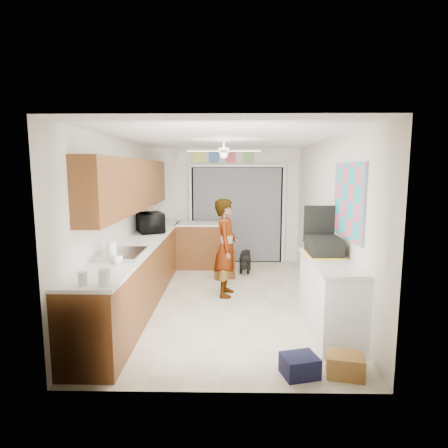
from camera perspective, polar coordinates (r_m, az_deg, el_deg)
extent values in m
plane|color=beige|center=(6.05, -0.06, -11.40)|extent=(5.00, 5.00, 0.00)
plane|color=white|center=(5.71, -0.07, 12.93)|extent=(5.00, 5.00, 0.00)
plane|color=silver|center=(8.23, 0.25, 2.81)|extent=(3.20, 0.00, 3.20)
plane|color=silver|center=(3.29, -0.85, -5.59)|extent=(3.20, 0.00, 3.20)
plane|color=silver|center=(5.99, -15.54, 0.43)|extent=(0.00, 5.00, 5.00)
plane|color=silver|center=(5.94, 15.56, 0.36)|extent=(0.00, 5.00, 5.00)
cube|color=brown|center=(6.08, -12.51, -7.07)|extent=(0.60, 4.80, 0.90)
cube|color=white|center=(5.97, -12.56, -2.71)|extent=(0.62, 4.80, 0.04)
cube|color=brown|center=(6.10, -13.76, 5.82)|extent=(0.32, 4.00, 0.80)
cube|color=silver|center=(5.01, -15.23, -4.49)|extent=(0.50, 0.76, 0.06)
cylinder|color=silver|center=(5.05, -17.35, -3.38)|extent=(0.03, 0.03, 0.22)
cube|color=brown|center=(7.88, -3.45, -3.35)|extent=(1.00, 0.60, 0.90)
cube|color=white|center=(7.80, -3.48, 0.04)|extent=(1.04, 0.64, 0.04)
cube|color=black|center=(8.22, 1.98, 1.39)|extent=(2.00, 0.06, 2.10)
cube|color=slate|center=(8.18, 1.99, 1.36)|extent=(1.90, 0.03, 2.05)
cube|color=white|center=(8.24, -5.12, 1.38)|extent=(0.06, 0.04, 2.10)
cube|color=white|center=(8.28, 9.07, 1.34)|extent=(0.06, 0.04, 2.10)
cube|color=white|center=(8.14, 2.03, 8.87)|extent=(2.10, 0.04, 0.06)
cube|color=#ECF050|center=(8.20, -4.02, 10.11)|extent=(0.22, 0.02, 0.22)
cube|color=#4570BA|center=(8.18, -1.53, 10.13)|extent=(0.22, 0.02, 0.22)
cube|color=#CE4D5A|center=(8.17, 0.96, 10.14)|extent=(0.22, 0.02, 0.22)
cube|color=#75AB61|center=(8.18, 3.81, 10.12)|extent=(0.22, 0.02, 0.22)
cube|color=silver|center=(8.21, 6.64, 10.07)|extent=(0.22, 0.02, 0.22)
cube|color=silver|center=(8.23, -6.48, 10.07)|extent=(0.22, 0.02, 0.26)
cube|color=white|center=(4.93, 15.86, -10.85)|extent=(0.50, 1.40, 0.90)
cube|color=white|center=(4.79, 15.97, -5.54)|extent=(0.54, 1.44, 0.04)
cube|color=#E3537B|center=(4.94, 18.41, 3.35)|extent=(0.03, 1.15, 0.95)
cube|color=white|center=(5.90, -0.03, 11.03)|extent=(1.14, 1.14, 0.24)
imported|color=black|center=(6.74, -11.16, 0.23)|extent=(0.64, 0.74, 0.34)
imported|color=white|center=(4.61, -15.93, -5.21)|extent=(0.16, 0.16, 0.10)
cylinder|color=silver|center=(3.79, -17.75, -7.75)|extent=(0.13, 0.13, 0.16)
cylinder|color=silver|center=(3.86, -20.71, -7.77)|extent=(0.11, 0.11, 0.13)
cylinder|color=white|center=(4.78, -16.69, -3.95)|extent=(0.13, 0.13, 0.23)
cube|color=black|center=(5.04, 14.95, -3.25)|extent=(0.40, 0.54, 0.23)
cube|color=yellow|center=(5.06, 14.90, -4.47)|extent=(0.44, 0.58, 0.02)
cube|color=black|center=(5.27, 14.30, 0.04)|extent=(0.42, 0.03, 0.50)
cube|color=#A06D32|center=(4.15, 17.98, -19.80)|extent=(0.41, 0.34, 0.22)
cube|color=black|center=(4.05, 11.45, -20.40)|extent=(0.40, 0.36, 0.21)
cube|color=brown|center=(6.94, 0.13, -6.23)|extent=(0.40, 0.16, 0.59)
imported|color=white|center=(6.04, 0.35, -3.61)|extent=(0.43, 0.61, 1.58)
cube|color=black|center=(7.53, 3.26, -5.63)|extent=(0.32, 0.61, 0.45)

